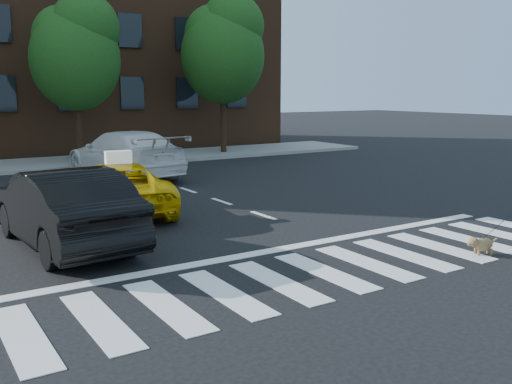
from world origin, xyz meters
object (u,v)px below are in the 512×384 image
Objects in this scene: dog at (481,244)px; tree_right at (223,45)px; black_sedan at (63,207)px; white_suv at (124,154)px; tree_mid at (76,48)px; taxi at (117,188)px.

tree_right is at bearing 97.00° from dog.
tree_right is 12.38× the size of dog.
white_suv reaches higher than black_sedan.
dog is (-4.29, -17.80, -5.05)m from tree_right.
white_suv is at bearing -121.38° from black_sedan.
black_sedan is 0.83× the size of white_suv.
tree_mid is 1.21× the size of white_suv.
white_suv is 9.47× the size of dog.
white_suv is at bearing -85.52° from tree_mid.
tree_right is 9.12m from white_suv.
tree_right is 17.41m from black_sedan.
white_suv is (4.27, 8.37, 0.05)m from black_sedan.
black_sedan is at bearing 163.52° from dog.
tree_mid is 11.22m from taxi.
taxi is (-1.93, -10.23, -4.20)m from tree_mid.
dog is at bearing -81.36° from tree_mid.
tree_right is 1.58× the size of black_sedan.
black_sedan is 8.33m from dog.
white_suv is (-6.65, -4.42, -4.41)m from tree_right.
tree_mid is at bearing 119.20° from dog.
dog is (6.63, -5.01, -0.59)m from black_sedan.
white_suv is at bearing 120.56° from dog.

